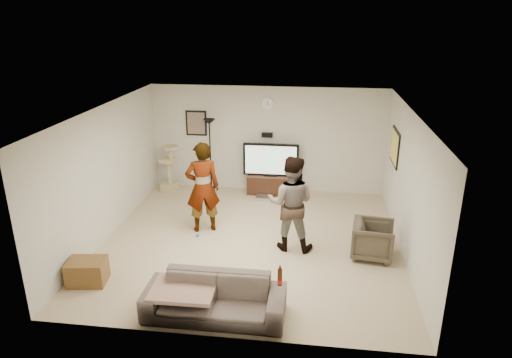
# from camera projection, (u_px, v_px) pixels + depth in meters

# --- Properties ---
(floor) EXTENTS (5.50, 5.50, 0.02)m
(floor) POSITION_uv_depth(u_px,v_px,m) (251.00, 242.00, 8.71)
(floor) COLOR #CBBB8B
(floor) RESTS_ON ground
(ceiling) EXTENTS (5.50, 5.50, 0.02)m
(ceiling) POSITION_uv_depth(u_px,v_px,m) (251.00, 110.00, 7.84)
(ceiling) COLOR white
(ceiling) RESTS_ON wall_back
(wall_back) EXTENTS (5.50, 0.04, 2.50)m
(wall_back) POSITION_uv_depth(u_px,v_px,m) (267.00, 140.00, 10.84)
(wall_back) COLOR silver
(wall_back) RESTS_ON floor
(wall_front) EXTENTS (5.50, 0.04, 2.50)m
(wall_front) POSITION_uv_depth(u_px,v_px,m) (220.00, 255.00, 5.71)
(wall_front) COLOR silver
(wall_front) RESTS_ON floor
(wall_left) EXTENTS (0.04, 5.50, 2.50)m
(wall_left) POSITION_uv_depth(u_px,v_px,m) (106.00, 173.00, 8.61)
(wall_left) COLOR silver
(wall_left) RESTS_ON floor
(wall_right) EXTENTS (0.04, 5.50, 2.50)m
(wall_right) POSITION_uv_depth(u_px,v_px,m) (409.00, 186.00, 7.94)
(wall_right) COLOR silver
(wall_right) RESTS_ON floor
(wall_clock) EXTENTS (0.26, 0.04, 0.26)m
(wall_clock) POSITION_uv_depth(u_px,v_px,m) (268.00, 104.00, 10.52)
(wall_clock) COLOR silver
(wall_clock) RESTS_ON wall_back
(wall_speaker) EXTENTS (0.25, 0.10, 0.10)m
(wall_speaker) POSITION_uv_depth(u_px,v_px,m) (267.00, 135.00, 10.73)
(wall_speaker) COLOR black
(wall_speaker) RESTS_ON wall_back
(picture_back) EXTENTS (0.42, 0.03, 0.52)m
(picture_back) POSITION_uv_depth(u_px,v_px,m) (196.00, 123.00, 10.90)
(picture_back) COLOR #756557
(picture_back) RESTS_ON wall_back
(picture_right) EXTENTS (0.03, 0.78, 0.62)m
(picture_right) POSITION_uv_depth(u_px,v_px,m) (395.00, 147.00, 9.35)
(picture_right) COLOR #F6D95B
(picture_right) RESTS_ON wall_right
(tv_stand) EXTENTS (1.08, 0.45, 0.45)m
(tv_stand) POSITION_uv_depth(u_px,v_px,m) (271.00, 184.00, 10.94)
(tv_stand) COLOR black
(tv_stand) RESTS_ON floor
(console_box) EXTENTS (0.40, 0.30, 0.07)m
(console_box) POSITION_uv_depth(u_px,v_px,m) (265.00, 198.00, 10.65)
(console_box) COLOR silver
(console_box) RESTS_ON floor
(tv) EXTENTS (1.30, 0.08, 0.77)m
(tv) POSITION_uv_depth(u_px,v_px,m) (271.00, 160.00, 10.74)
(tv) COLOR black
(tv) RESTS_ON tv_stand
(tv_screen) EXTENTS (1.19, 0.01, 0.68)m
(tv_screen) POSITION_uv_depth(u_px,v_px,m) (271.00, 160.00, 10.69)
(tv_screen) COLOR #36D77F
(tv_screen) RESTS_ON tv
(floor_lamp) EXTENTS (0.32, 0.32, 1.74)m
(floor_lamp) POSITION_uv_depth(u_px,v_px,m) (210.00, 155.00, 10.94)
(floor_lamp) COLOR black
(floor_lamp) RESTS_ON floor
(cat_tree) EXTENTS (0.41, 0.41, 1.14)m
(cat_tree) POSITION_uv_depth(u_px,v_px,m) (169.00, 168.00, 10.98)
(cat_tree) COLOR tan
(cat_tree) RESTS_ON floor
(person_left) EXTENTS (0.77, 0.65, 1.81)m
(person_left) POSITION_uv_depth(u_px,v_px,m) (203.00, 187.00, 8.86)
(person_left) COLOR gray
(person_left) RESTS_ON floor
(person_right) EXTENTS (0.91, 0.73, 1.76)m
(person_right) POSITION_uv_depth(u_px,v_px,m) (291.00, 203.00, 8.18)
(person_right) COLOR #24458F
(person_right) RESTS_ON floor
(sofa) EXTENTS (1.99, 0.78, 0.58)m
(sofa) POSITION_uv_depth(u_px,v_px,m) (215.00, 298.00, 6.49)
(sofa) COLOR #5F524B
(sofa) RESTS_ON floor
(throw_blanket) EXTENTS (0.91, 0.72, 0.06)m
(throw_blanket) POSITION_uv_depth(u_px,v_px,m) (183.00, 289.00, 6.50)
(throw_blanket) COLOR tan
(throw_blanket) RESTS_ON sofa
(beer_bottle) EXTENTS (0.06, 0.06, 0.25)m
(beer_bottle) POSITION_uv_depth(u_px,v_px,m) (280.00, 277.00, 6.23)
(beer_bottle) COLOR #391505
(beer_bottle) RESTS_ON sofa
(armchair) EXTENTS (0.80, 0.78, 0.65)m
(armchair) POSITION_uv_depth(u_px,v_px,m) (373.00, 240.00, 8.06)
(armchair) COLOR #443C2F
(armchair) RESTS_ON floor
(side_table) EXTENTS (0.65, 0.52, 0.39)m
(side_table) POSITION_uv_depth(u_px,v_px,m) (87.00, 272.00, 7.32)
(side_table) COLOR brown
(side_table) RESTS_ON floor
(toy_ball) EXTENTS (0.06, 0.06, 0.06)m
(toy_ball) POSITION_uv_depth(u_px,v_px,m) (197.00, 235.00, 8.87)
(toy_ball) COLOR teal
(toy_ball) RESTS_ON floor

